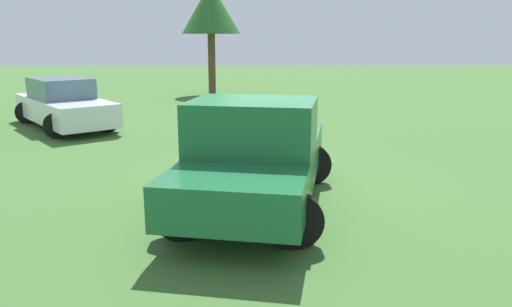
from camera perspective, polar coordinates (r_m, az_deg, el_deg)
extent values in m
plane|color=#3D662D|center=(8.93, 1.98, -4.66)|extent=(80.00, 80.00, 0.00)
cylinder|color=black|center=(9.75, -3.02, -0.82)|extent=(0.75, 0.22, 0.75)
cylinder|color=black|center=(9.53, 6.28, -1.21)|extent=(0.75, 0.22, 0.75)
cylinder|color=black|center=(6.97, -8.65, -6.72)|extent=(0.75, 0.22, 0.75)
cylinder|color=black|center=(6.66, 4.46, -7.59)|extent=(0.75, 0.22, 0.75)
cube|color=#1E6638|center=(9.44, 1.50, 0.84)|extent=(2.24, 2.24, 0.64)
cube|color=#1E6638|center=(7.72, -0.37, 0.94)|extent=(2.16, 1.87, 1.40)
cube|color=slate|center=(7.64, -0.37, 4.17)|extent=(1.96, 1.62, 0.48)
cube|color=#1E6638|center=(6.93, -1.78, -3.92)|extent=(2.32, 2.61, 0.60)
cube|color=silver|center=(10.35, 2.23, 0.46)|extent=(1.79, 0.50, 0.16)
cylinder|color=black|center=(15.24, -16.52, 3.67)|extent=(0.71, 0.20, 0.71)
cylinder|color=black|center=(14.78, -21.70, 2.99)|extent=(0.71, 0.20, 0.71)
cylinder|color=black|center=(18.11, -20.19, 4.83)|extent=(0.71, 0.20, 0.71)
cylinder|color=black|center=(17.73, -24.62, 4.28)|extent=(0.71, 0.20, 0.71)
cube|color=white|center=(16.42, -20.93, 4.71)|extent=(4.12, 4.78, 0.68)
cube|color=slate|center=(16.57, -21.36, 6.98)|extent=(2.42, 2.54, 0.60)
cylinder|color=brown|center=(24.44, -5.05, 10.07)|extent=(0.35, 0.35, 2.86)
cone|color=#286028|center=(24.44, -5.18, 16.15)|extent=(2.77, 2.77, 2.32)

